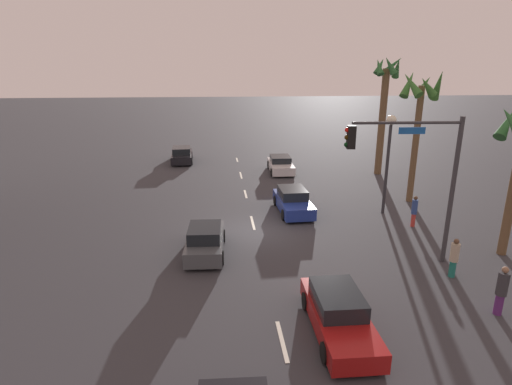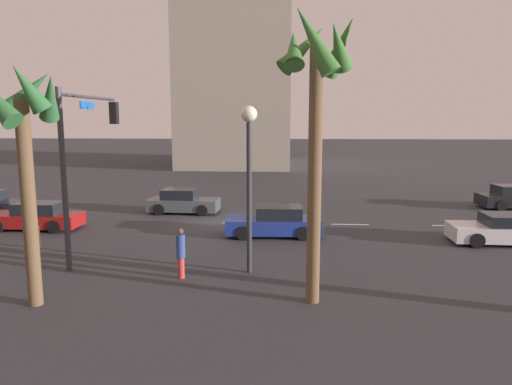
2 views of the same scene
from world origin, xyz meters
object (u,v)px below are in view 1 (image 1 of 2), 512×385
object	(u,v)px
car_1	(338,314)
pedestrian_2	(414,210)
pedestrian_0	(502,290)
streetlamp	(389,145)
palm_tree_1	(420,105)
car_2	(182,155)
car_3	(281,165)
car_5	(293,201)
traffic_signal	(419,167)
pedestrian_1	(454,257)
palm_tree_3	(385,97)
car_0	(205,241)

from	to	relation	value
car_1	pedestrian_2	bearing A→B (deg)	142.12
pedestrian_0	streetlamp	bearing A→B (deg)	179.34
palm_tree_1	streetlamp	bearing A→B (deg)	-51.49
car_2	pedestrian_2	bearing A→B (deg)	38.00
car_1	car_3	xyz separation A→B (m)	(-21.87, 1.49, -0.01)
car_5	pedestrian_2	size ratio (longest dim) A/B	2.52
car_5	traffic_signal	bearing A→B (deg)	28.55
car_5	pedestrian_1	size ratio (longest dim) A/B	2.59
pedestrian_2	palm_tree_1	bearing A→B (deg)	157.09
pedestrian_2	palm_tree_3	xyz separation A→B (m)	(-11.71, 2.65, 5.29)
car_3	car_5	distance (m)	10.06
pedestrian_0	palm_tree_3	world-z (taller)	palm_tree_3
traffic_signal	pedestrian_0	distance (m)	5.61
car_1	streetlamp	distance (m)	13.06
traffic_signal	palm_tree_1	xyz separation A→B (m)	(-8.50, 4.06, 1.83)
car_0	car_1	size ratio (longest dim) A/B	0.90
traffic_signal	palm_tree_1	size ratio (longest dim) A/B	0.78
pedestrian_1	pedestrian_2	distance (m)	5.72
pedestrian_0	palm_tree_1	distance (m)	14.06
palm_tree_3	car_1	bearing A→B (deg)	-24.83
car_1	pedestrian_1	bearing A→B (deg)	118.35
traffic_signal	car_5	bearing A→B (deg)	-151.45
palm_tree_3	palm_tree_1	bearing A→B (deg)	-6.28
palm_tree_3	car_5	bearing A→B (deg)	-45.54
car_2	pedestrian_2	world-z (taller)	pedestrian_2
car_3	car_2	bearing A→B (deg)	-118.56
car_1	pedestrian_2	distance (m)	11.10
pedestrian_1	streetlamp	bearing A→B (deg)	178.30
car_2	pedestrian_1	size ratio (longest dim) A/B	2.75
pedestrian_0	pedestrian_1	bearing A→B (deg)	-177.67
car_5	traffic_signal	world-z (taller)	traffic_signal
car_2	palm_tree_1	xyz separation A→B (m)	(13.40, 15.73, 5.55)
pedestrian_1	palm_tree_1	world-z (taller)	palm_tree_1
car_1	car_3	world-z (taller)	car_1
car_2	pedestrian_1	world-z (taller)	pedestrian_1
car_1	car_2	bearing A→B (deg)	-165.08
streetlamp	palm_tree_3	xyz separation A→B (m)	(-9.43, 3.43, 2.10)
car_3	pedestrian_0	distance (m)	21.95
traffic_signal	palm_tree_3	distance (m)	16.67
car_2	car_1	bearing A→B (deg)	14.92
car_5	pedestrian_0	bearing A→B (deg)	24.53
car_5	pedestrian_2	world-z (taller)	pedestrian_2
pedestrian_2	palm_tree_1	distance (m)	7.09
palm_tree_1	car_3	bearing A→B (deg)	-140.61
streetlamp	palm_tree_1	xyz separation A→B (m)	(-2.09, 2.63, 2.09)
traffic_signal	palm_tree_1	bearing A→B (deg)	154.47
streetlamp	palm_tree_3	size ratio (longest dim) A/B	0.62
car_0	palm_tree_3	bearing A→B (deg)	135.21
car_3	palm_tree_3	size ratio (longest dim) A/B	0.48
pedestrian_2	car_0	bearing A→B (deg)	-78.28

